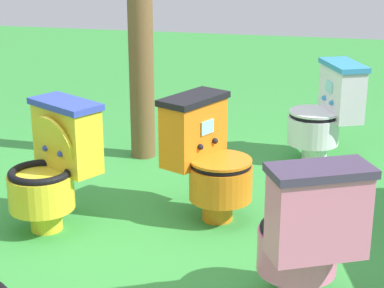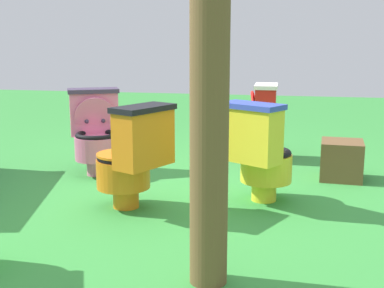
{
  "view_description": "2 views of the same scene",
  "coord_description": "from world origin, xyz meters",
  "px_view_note": "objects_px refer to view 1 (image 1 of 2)",
  "views": [
    {
      "loc": [
        3.2,
        0.82,
        1.7
      ],
      "look_at": [
        -0.19,
        0.06,
        0.53
      ],
      "focal_mm": 62.98,
      "sensor_mm": 36.0,
      "label": 1
    },
    {
      "loc": [
        -3.64,
        -0.96,
        1.15
      ],
      "look_at": [
        -0.28,
        -0.27,
        0.44
      ],
      "focal_mm": 47.88,
      "sensor_mm": 36.0,
      "label": 2
    }
  ],
  "objects_px": {
    "toilet_yellow": "(53,165)",
    "toilet_white": "(326,112)",
    "wooden_post": "(140,28)",
    "toilet_orange": "(208,158)",
    "toilet_pink": "(306,233)"
  },
  "relations": [
    {
      "from": "toilet_yellow",
      "to": "wooden_post",
      "type": "height_order",
      "value": "wooden_post"
    },
    {
      "from": "toilet_orange",
      "to": "toilet_yellow",
      "type": "bearing_deg",
      "value": -43.47
    },
    {
      "from": "toilet_pink",
      "to": "wooden_post",
      "type": "height_order",
      "value": "wooden_post"
    },
    {
      "from": "toilet_pink",
      "to": "toilet_yellow",
      "type": "xyz_separation_m",
      "value": [
        -0.56,
        -1.45,
        0.0
      ]
    },
    {
      "from": "toilet_yellow",
      "to": "toilet_orange",
      "type": "height_order",
      "value": "same"
    },
    {
      "from": "toilet_white",
      "to": "toilet_yellow",
      "type": "bearing_deg",
      "value": 111.24
    },
    {
      "from": "toilet_pink",
      "to": "toilet_orange",
      "type": "distance_m",
      "value": 1.07
    },
    {
      "from": "toilet_yellow",
      "to": "wooden_post",
      "type": "bearing_deg",
      "value": -66.09
    },
    {
      "from": "toilet_pink",
      "to": "toilet_white",
      "type": "relative_size",
      "value": 1.0
    },
    {
      "from": "toilet_white",
      "to": "wooden_post",
      "type": "distance_m",
      "value": 1.46
    },
    {
      "from": "toilet_white",
      "to": "wooden_post",
      "type": "height_order",
      "value": "wooden_post"
    },
    {
      "from": "toilet_orange",
      "to": "wooden_post",
      "type": "bearing_deg",
      "value": -118.46
    },
    {
      "from": "wooden_post",
      "to": "toilet_orange",
      "type": "bearing_deg",
      "value": 35.71
    },
    {
      "from": "toilet_pink",
      "to": "toilet_white",
      "type": "bearing_deg",
      "value": 63.56
    },
    {
      "from": "toilet_yellow",
      "to": "toilet_white",
      "type": "relative_size",
      "value": 1.0
    }
  ]
}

